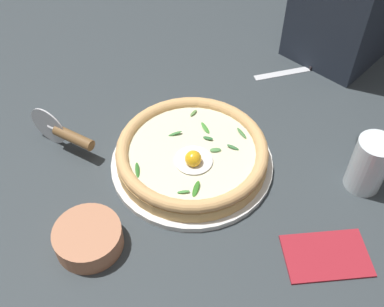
{
  "coord_description": "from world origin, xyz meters",
  "views": [
    {
      "loc": [
        -0.44,
        0.38,
        0.68
      ],
      "look_at": [
        0.02,
        0.01,
        0.03
      ],
      "focal_mm": 43.15,
      "sensor_mm": 36.0,
      "label": 1
    }
  ],
  "objects": [
    {
      "name": "pizza_cutter",
      "position": [
        0.21,
        0.17,
        0.04
      ],
      "size": [
        0.14,
        0.07,
        0.08
      ],
      "color": "silver",
      "rests_on": "ground"
    },
    {
      "name": "ground_plane",
      "position": [
        0.0,
        0.0,
        -0.01
      ],
      "size": [
        2.4,
        2.4,
        0.03
      ],
      "primitive_type": "cube",
      "color": "#333B3F",
      "rests_on": "ground"
    },
    {
      "name": "drinking_glass",
      "position": [
        -0.22,
        -0.21,
        0.05
      ],
      "size": [
        0.07,
        0.07,
        0.11
      ],
      "color": "silver",
      "rests_on": "ground"
    },
    {
      "name": "folded_napkin",
      "position": [
        -0.28,
        -0.04,
        0.0
      ],
      "size": [
        0.15,
        0.17,
        0.01
      ],
      "primitive_type": "cube",
      "rotation": [
        0.0,
        0.0,
        4.13
      ],
      "color": "maroon",
      "rests_on": "ground"
    },
    {
      "name": "pizza_plate",
      "position": [
        0.02,
        0.01,
        0.01
      ],
      "size": [
        0.31,
        0.31,
        0.01
      ],
      "primitive_type": "cylinder",
      "color": "white",
      "rests_on": "ground"
    },
    {
      "name": "table_knife",
      "position": [
        0.07,
        -0.41,
        0.0
      ],
      "size": [
        0.1,
        0.21,
        0.01
      ],
      "color": "silver",
      "rests_on": "ground"
    },
    {
      "name": "side_bowl",
      "position": [
        -0.01,
        0.26,
        0.02
      ],
      "size": [
        0.11,
        0.11,
        0.04
      ],
      "primitive_type": "cylinder",
      "color": "#BA7956",
      "rests_on": "ground"
    },
    {
      "name": "pizza",
      "position": [
        0.02,
        0.01,
        0.03
      ],
      "size": [
        0.29,
        0.29,
        0.06
      ],
      "color": "#E0AE65",
      "rests_on": "pizza_plate"
    }
  ]
}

